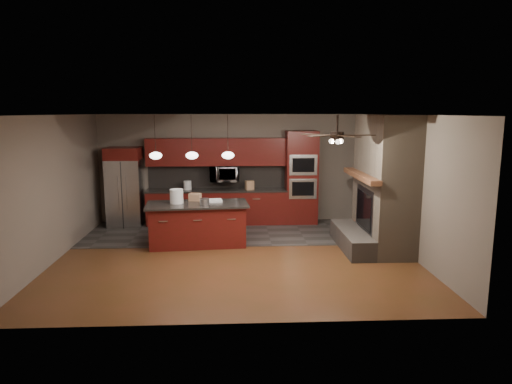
{
  "coord_description": "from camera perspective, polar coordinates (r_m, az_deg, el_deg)",
  "views": [
    {
      "loc": [
        -0.02,
        -8.83,
        2.86
      ],
      "look_at": [
        0.43,
        0.6,
        1.19
      ],
      "focal_mm": 32.0,
      "sensor_mm": 36.0,
      "label": 1
    }
  ],
  "objects": [
    {
      "name": "counter_box",
      "position": [
        11.64,
        -0.82,
        0.87
      ],
      "size": [
        0.24,
        0.21,
        0.22
      ],
      "primitive_type": "cube",
      "rotation": [
        0.0,
        0.0,
        0.31
      ],
      "color": "#AC7E59",
      "rests_on": "back_cabinetry"
    },
    {
      "name": "ceiling_fan",
      "position": [
        8.25,
        10.09,
        7.06
      ],
      "size": [
        1.27,
        1.33,
        0.41
      ],
      "color": "black",
      "rests_on": "ceiling"
    },
    {
      "name": "cardboard_box",
      "position": [
        10.16,
        -7.62,
        -0.63
      ],
      "size": [
        0.29,
        0.23,
        0.16
      ],
      "primitive_type": "cube",
      "rotation": [
        0.0,
        0.0,
        -0.23
      ],
      "color": "#9C7050",
      "rests_on": "kitchen_island"
    },
    {
      "name": "oven_tower",
      "position": [
        11.77,
        5.69,
        1.81
      ],
      "size": [
        0.8,
        0.63,
        2.38
      ],
      "color": "#591010",
      "rests_on": "ground"
    },
    {
      "name": "paint_can",
      "position": [
        9.66,
        -6.44,
        -1.22
      ],
      "size": [
        0.23,
        0.23,
        0.14
      ],
      "primitive_type": "cylinder",
      "rotation": [
        0.0,
        0.0,
        0.14
      ],
      "color": "#A9A9AD",
      "rests_on": "kitchen_island"
    },
    {
      "name": "right_wall",
      "position": [
        9.62,
        18.76,
        0.75
      ],
      "size": [
        0.02,
        6.0,
        2.8
      ],
      "primitive_type": "cube",
      "color": "#635A4F",
      "rests_on": "ground"
    },
    {
      "name": "counter_bucket",
      "position": [
        11.74,
        -8.56,
        0.84
      ],
      "size": [
        0.21,
        0.21,
        0.23
      ],
      "primitive_type": "cylinder",
      "rotation": [
        0.0,
        0.0,
        0.05
      ],
      "color": "white",
      "rests_on": "back_cabinetry"
    },
    {
      "name": "back_wall",
      "position": [
        11.92,
        -2.63,
        2.96
      ],
      "size": [
        7.0,
        0.02,
        2.8
      ],
      "primitive_type": "cube",
      "color": "#635A4F",
      "rests_on": "ground"
    },
    {
      "name": "pendant_right",
      "position": [
        9.58,
        -3.52,
        4.63
      ],
      "size": [
        0.26,
        0.26,
        0.92
      ],
      "color": "black",
      "rests_on": "ceiling"
    },
    {
      "name": "ground",
      "position": [
        9.28,
        -2.51,
        -7.94
      ],
      "size": [
        7.0,
        7.0,
        0.0
      ],
      "primitive_type": "plane",
      "color": "#592E1A",
      "rests_on": "ground"
    },
    {
      "name": "paint_tray",
      "position": [
        10.02,
        -5.53,
        -1.07
      ],
      "size": [
        0.47,
        0.36,
        0.04
      ],
      "primitive_type": "cube",
      "rotation": [
        0.0,
        0.0,
        0.14
      ],
      "color": "white",
      "rests_on": "kitchen_island"
    },
    {
      "name": "pendant_left",
      "position": [
        9.71,
        -12.43,
        4.49
      ],
      "size": [
        0.26,
        0.26,
        0.92
      ],
      "color": "black",
      "rests_on": "ceiling"
    },
    {
      "name": "slate_tile_patch",
      "position": [
        11.01,
        -2.55,
        -5.03
      ],
      "size": [
        7.0,
        2.4,
        0.01
      ],
      "primitive_type": "cube",
      "color": "#393633",
      "rests_on": "ground"
    },
    {
      "name": "white_bucket",
      "position": [
        9.91,
        -9.9,
        -0.53
      ],
      "size": [
        0.37,
        0.37,
        0.31
      ],
      "primitive_type": "cylinder",
      "rotation": [
        0.0,
        0.0,
        0.41
      ],
      "color": "white",
      "rests_on": "kitchen_island"
    },
    {
      "name": "fireplace_column",
      "position": [
        9.85,
        15.38,
        0.52
      ],
      "size": [
        1.3,
        2.1,
        2.8
      ],
      "color": "#786956",
      "rests_on": "ground"
    },
    {
      "name": "ceiling",
      "position": [
        8.83,
        -2.65,
        9.61
      ],
      "size": [
        7.0,
        6.0,
        0.02
      ],
      "primitive_type": "cube",
      "color": "white",
      "rests_on": "back_wall"
    },
    {
      "name": "microwave",
      "position": [
        11.69,
        -3.97,
        2.31
      ],
      "size": [
        0.73,
        0.41,
        0.5
      ],
      "primitive_type": "imported",
      "color": "silver",
      "rests_on": "back_cabinetry"
    },
    {
      "name": "kitchen_island",
      "position": [
        9.95,
        -7.3,
        -4.0
      ],
      "size": [
        2.24,
        1.17,
        0.92
      ],
      "rotation": [
        0.0,
        0.0,
        0.09
      ],
      "color": "#591010",
      "rests_on": "ground"
    },
    {
      "name": "left_wall",
      "position": [
        9.61,
        -23.95,
        0.4
      ],
      "size": [
        0.02,
        6.0,
        2.8
      ],
      "primitive_type": "cube",
      "color": "#635A4F",
      "rests_on": "ground"
    },
    {
      "name": "back_cabinetry",
      "position": [
        11.75,
        -4.92,
        0.34
      ],
      "size": [
        3.59,
        0.64,
        2.2
      ],
      "color": "#591010",
      "rests_on": "ground"
    },
    {
      "name": "refrigerator",
      "position": [
        11.92,
        -16.05,
        0.61
      ],
      "size": [
        0.84,
        0.75,
        1.99
      ],
      "color": "silver",
      "rests_on": "ground"
    },
    {
      "name": "pendant_center",
      "position": [
        9.62,
        -8.01,
        4.57
      ],
      "size": [
        0.26,
        0.26,
        0.92
      ],
      "color": "black",
      "rests_on": "ceiling"
    }
  ]
}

